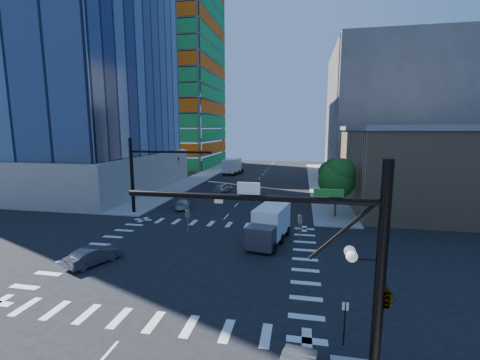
# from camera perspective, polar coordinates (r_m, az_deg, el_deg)

# --- Properties ---
(ground) EXTENTS (160.00, 160.00, 0.00)m
(ground) POSITION_cam_1_polar(r_m,az_deg,el_deg) (26.99, -8.50, -13.21)
(ground) COLOR black
(ground) RESTS_ON ground
(road_markings) EXTENTS (20.00, 20.00, 0.01)m
(road_markings) POSITION_cam_1_polar(r_m,az_deg,el_deg) (26.99, -8.50, -13.20)
(road_markings) COLOR silver
(road_markings) RESTS_ON ground
(sidewalk_ne) EXTENTS (5.00, 60.00, 0.15)m
(sidewalk_ne) POSITION_cam_1_polar(r_m,az_deg,el_deg) (64.45, 14.31, -0.26)
(sidewalk_ne) COLOR #989490
(sidewalk_ne) RESTS_ON ground
(sidewalk_nw) EXTENTS (5.00, 60.00, 0.15)m
(sidewalk_nw) POSITION_cam_1_polar(r_m,az_deg,el_deg) (67.65, -7.32, 0.38)
(sidewalk_nw) COLOR #989490
(sidewalk_nw) RESTS_ON ground
(construction_building) EXTENTS (25.16, 34.50, 70.60)m
(construction_building) POSITION_cam_1_polar(r_m,az_deg,el_deg) (93.80, -12.37, 17.70)
(construction_building) COLOR gray
(construction_building) RESTS_ON ground
(commercial_building) EXTENTS (20.50, 22.50, 10.60)m
(commercial_building) POSITION_cam_1_polar(r_m,az_deg,el_deg) (48.67, 30.67, 2.04)
(commercial_building) COLOR #9B7C5A
(commercial_building) RESTS_ON ground
(bg_building_ne) EXTENTS (24.00, 30.00, 28.00)m
(bg_building_ne) POSITION_cam_1_polar(r_m,az_deg,el_deg) (80.77, 24.59, 10.96)
(bg_building_ne) COLOR #595450
(bg_building_ne) RESTS_ON ground
(signal_mast_se) EXTENTS (10.51, 2.48, 9.00)m
(signal_mast_se) POSITION_cam_1_polar(r_m,az_deg,el_deg) (13.26, 19.85, -14.47)
(signal_mast_se) COLOR black
(signal_mast_se) RESTS_ON sidewalk_se
(signal_mast_nw) EXTENTS (10.20, 0.40, 9.00)m
(signal_mast_nw) POSITION_cam_1_polar(r_m,az_deg,el_deg) (39.87, -16.83, 1.91)
(signal_mast_nw) COLOR black
(signal_mast_nw) RESTS_ON sidewalk_nw
(tree_south) EXTENTS (4.16, 4.16, 6.82)m
(tree_south) POSITION_cam_1_polar(r_m,az_deg,el_deg) (38.05, 17.02, 0.35)
(tree_south) COLOR #382316
(tree_south) RESTS_ON sidewalk_ne
(tree_north) EXTENTS (3.54, 3.52, 5.78)m
(tree_north) POSITION_cam_1_polar(r_m,az_deg,el_deg) (50.01, 15.90, 1.59)
(tree_north) COLOR #382316
(tree_north) RESTS_ON sidewalk_ne
(no_parking_sign) EXTENTS (0.30, 0.06, 2.20)m
(no_parking_sign) POSITION_cam_1_polar(r_m,az_deg,el_deg) (17.12, 18.12, -22.35)
(no_parking_sign) COLOR black
(no_parking_sign) RESTS_ON ground
(car_nb_far) EXTENTS (3.36, 5.08, 1.30)m
(car_nb_far) POSITION_cam_1_polar(r_m,az_deg,el_deg) (43.51, 5.97, -3.66)
(car_nb_far) COLOR black
(car_nb_far) RESTS_ON ground
(car_sb_near) EXTENTS (2.98, 4.63, 1.25)m
(car_sb_near) POSITION_cam_1_polar(r_m,az_deg,el_deg) (42.44, -10.16, -4.11)
(car_sb_near) COLOR #BBBBBB
(car_sb_near) RESTS_ON ground
(car_sb_mid) EXTENTS (2.90, 4.70, 1.49)m
(car_sb_mid) POSITION_cam_1_polar(r_m,az_deg,el_deg) (51.94, -3.09, -1.43)
(car_sb_mid) COLOR #AFB3B7
(car_sb_mid) RESTS_ON ground
(car_sb_cross) EXTENTS (2.91, 4.26, 1.33)m
(car_sb_cross) POSITION_cam_1_polar(r_m,az_deg,el_deg) (27.40, -24.54, -12.12)
(car_sb_cross) COLOR #525258
(car_sb_cross) RESTS_ON ground
(box_truck_near) EXTENTS (3.64, 6.44, 3.18)m
(box_truck_near) POSITION_cam_1_polar(r_m,az_deg,el_deg) (29.20, 5.13, -8.47)
(box_truck_near) COLOR black
(box_truck_near) RESTS_ON ground
(box_truck_far) EXTENTS (3.74, 7.05, 3.53)m
(box_truck_far) POSITION_cam_1_polar(r_m,az_deg,el_deg) (73.11, -1.14, 2.28)
(box_truck_far) COLOR black
(box_truck_far) RESTS_ON ground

